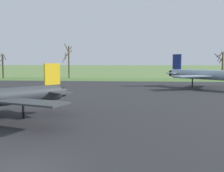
# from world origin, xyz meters

# --- Properties ---
(ground_plane) EXTENTS (600.00, 600.00, 0.00)m
(ground_plane) POSITION_xyz_m (0.00, 0.00, 0.00)
(ground_plane) COLOR #607F42
(asphalt_apron) EXTENTS (90.89, 61.94, 0.05)m
(asphalt_apron) POSITION_xyz_m (0.00, 18.58, 0.03)
(asphalt_apron) COLOR #28282B
(asphalt_apron) RESTS_ON ground
(grass_verge_strip) EXTENTS (150.89, 12.00, 0.06)m
(grass_verge_strip) POSITION_xyz_m (0.00, 55.55, 0.03)
(grass_verge_strip) COLOR #507336
(grass_verge_strip) RESTS_ON ground
(jet_fighter_front_right) EXTENTS (13.59, 13.35, 5.91)m
(jet_fighter_front_right) POSITION_xyz_m (17.33, 34.65, 2.40)
(jet_fighter_front_right) COLOR #8EA3B2
(jet_fighter_front_right) RESTS_ON ground
(bare_tree_far_left) EXTENTS (2.41, 3.16, 6.73)m
(bare_tree_far_left) POSITION_xyz_m (-30.56, 56.88, 3.63)
(bare_tree_far_left) COLOR #42382D
(bare_tree_far_left) RESTS_ON ground
(bare_tree_left_of_center) EXTENTS (2.35, 2.69, 9.38)m
(bare_tree_left_of_center) POSITION_xyz_m (-13.41, 60.06, 4.96)
(bare_tree_left_of_center) COLOR brown
(bare_tree_left_of_center) RESTS_ON ground
(bare_tree_center) EXTENTS (3.07, 3.30, 7.39)m
(bare_tree_center) POSITION_xyz_m (27.15, 60.48, 4.06)
(bare_tree_center) COLOR brown
(bare_tree_center) RESTS_ON ground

